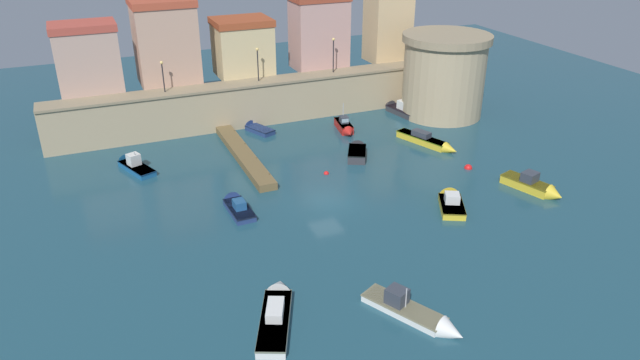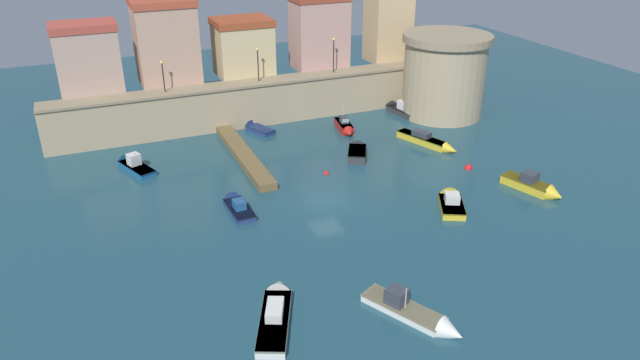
{
  "view_description": "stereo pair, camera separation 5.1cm",
  "coord_description": "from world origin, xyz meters",
  "px_view_note": "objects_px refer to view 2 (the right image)",
  "views": [
    {
      "loc": [
        -16.96,
        -38.75,
        22.52
      ],
      "look_at": [
        0.0,
        1.32,
        1.32
      ],
      "focal_mm": 32.99,
      "sensor_mm": 36.0,
      "label": 1
    },
    {
      "loc": [
        -16.91,
        -38.77,
        22.52
      ],
      "look_at": [
        0.0,
        1.32,
        1.32
      ],
      "focal_mm": 32.99,
      "sensor_mm": 36.0,
      "label": 2
    }
  ],
  "objects_px": {
    "quay_lamp_0": "(163,71)",
    "moored_boat_7": "(535,186)",
    "fortress_tower": "(444,75)",
    "moored_boat_8": "(418,315)",
    "moored_boat_10": "(429,141)",
    "moored_boat_0": "(276,309)",
    "mooring_buoy_0": "(326,174)",
    "quay_lamp_2": "(334,50)",
    "quay_lamp_1": "(258,59)",
    "moored_boat_5": "(132,164)",
    "mooring_buoy_1": "(468,168)",
    "moored_boat_2": "(255,128)",
    "moored_boat_1": "(357,151)",
    "moored_boat_3": "(236,205)",
    "moored_boat_9": "(345,127)",
    "moored_boat_4": "(451,201)",
    "moored_boat_6": "(399,109)"
  },
  "relations": [
    {
      "from": "quay_lamp_0",
      "to": "moored_boat_0",
      "type": "xyz_separation_m",
      "value": [
        0.7,
        -31.7,
        -6.41
      ]
    },
    {
      "from": "quay_lamp_2",
      "to": "moored_boat_5",
      "type": "relative_size",
      "value": 0.67
    },
    {
      "from": "moored_boat_1",
      "to": "moored_boat_9",
      "type": "relative_size",
      "value": 0.97
    },
    {
      "from": "quay_lamp_1",
      "to": "moored_boat_1",
      "type": "height_order",
      "value": "quay_lamp_1"
    },
    {
      "from": "moored_boat_2",
      "to": "moored_boat_3",
      "type": "relative_size",
      "value": 0.88
    },
    {
      "from": "quay_lamp_2",
      "to": "moored_boat_3",
      "type": "relative_size",
      "value": 0.78
    },
    {
      "from": "quay_lamp_1",
      "to": "moored_boat_10",
      "type": "distance_m",
      "value": 19.68
    },
    {
      "from": "quay_lamp_1",
      "to": "moored_boat_7",
      "type": "relative_size",
      "value": 0.63
    },
    {
      "from": "quay_lamp_1",
      "to": "moored_boat_2",
      "type": "relative_size",
      "value": 0.82
    },
    {
      "from": "moored_boat_0",
      "to": "mooring_buoy_0",
      "type": "xyz_separation_m",
      "value": [
        10.51,
        16.74,
        -0.36
      ]
    },
    {
      "from": "moored_boat_5",
      "to": "moored_boat_8",
      "type": "xyz_separation_m",
      "value": [
        12.86,
        -28.64,
        -0.02
      ]
    },
    {
      "from": "quay_lamp_2",
      "to": "mooring_buoy_0",
      "type": "xyz_separation_m",
      "value": [
        -7.31,
        -14.95,
        -7.17
      ]
    },
    {
      "from": "moored_boat_3",
      "to": "moored_boat_10",
      "type": "height_order",
      "value": "moored_boat_10"
    },
    {
      "from": "moored_boat_9",
      "to": "mooring_buoy_1",
      "type": "xyz_separation_m",
      "value": [
        6.44,
        -12.82,
        -0.52
      ]
    },
    {
      "from": "moored_boat_6",
      "to": "quay_lamp_0",
      "type": "bearing_deg",
      "value": 72.69
    },
    {
      "from": "moored_boat_10",
      "to": "moored_boat_0",
      "type": "bearing_deg",
      "value": -70.03
    },
    {
      "from": "mooring_buoy_1",
      "to": "moored_boat_10",
      "type": "bearing_deg",
      "value": 93.74
    },
    {
      "from": "quay_lamp_1",
      "to": "moored_boat_4",
      "type": "distance_m",
      "value": 26.43
    },
    {
      "from": "moored_boat_9",
      "to": "mooring_buoy_0",
      "type": "height_order",
      "value": "moored_boat_9"
    },
    {
      "from": "moored_boat_4",
      "to": "moored_boat_10",
      "type": "bearing_deg",
      "value": 3.0
    },
    {
      "from": "quay_lamp_0",
      "to": "moored_boat_7",
      "type": "bearing_deg",
      "value": -43.92
    },
    {
      "from": "moored_boat_0",
      "to": "moored_boat_5",
      "type": "relative_size",
      "value": 1.21
    },
    {
      "from": "mooring_buoy_0",
      "to": "mooring_buoy_1",
      "type": "bearing_deg",
      "value": -17.8
    },
    {
      "from": "moored_boat_0",
      "to": "moored_boat_2",
      "type": "distance_m",
      "value": 30.52
    },
    {
      "from": "fortress_tower",
      "to": "moored_boat_7",
      "type": "xyz_separation_m",
      "value": [
        -3.54,
        -19.5,
        -4.09
      ]
    },
    {
      "from": "moored_boat_10",
      "to": "moored_boat_5",
      "type": "bearing_deg",
      "value": -122.12
    },
    {
      "from": "moored_boat_3",
      "to": "moored_boat_9",
      "type": "height_order",
      "value": "moored_boat_9"
    },
    {
      "from": "moored_boat_1",
      "to": "moored_boat_8",
      "type": "relative_size",
      "value": 0.67
    },
    {
      "from": "quay_lamp_0",
      "to": "moored_boat_4",
      "type": "distance_m",
      "value": 30.89
    },
    {
      "from": "moored_boat_0",
      "to": "moored_boat_9",
      "type": "distance_m",
      "value": 30.43
    },
    {
      "from": "fortress_tower",
      "to": "moored_boat_4",
      "type": "bearing_deg",
      "value": -121.32
    },
    {
      "from": "moored_boat_2",
      "to": "quay_lamp_2",
      "type": "bearing_deg",
      "value": -100.99
    },
    {
      "from": "quay_lamp_0",
      "to": "moored_boat_8",
      "type": "xyz_separation_m",
      "value": [
        8.2,
        -35.47,
        -6.42
      ]
    },
    {
      "from": "fortress_tower",
      "to": "moored_boat_1",
      "type": "distance_m",
      "value": 16.06
    },
    {
      "from": "moored_boat_2",
      "to": "fortress_tower",
      "type": "bearing_deg",
      "value": -122.36
    },
    {
      "from": "moored_boat_2",
      "to": "moored_boat_10",
      "type": "distance_m",
      "value": 18.11
    },
    {
      "from": "fortress_tower",
      "to": "moored_boat_0",
      "type": "distance_m",
      "value": 39.15
    },
    {
      "from": "quay_lamp_0",
      "to": "moored_boat_8",
      "type": "bearing_deg",
      "value": -76.98
    },
    {
      "from": "fortress_tower",
      "to": "moored_boat_8",
      "type": "height_order",
      "value": "fortress_tower"
    },
    {
      "from": "moored_boat_0",
      "to": "moored_boat_6",
      "type": "relative_size",
      "value": 1.2
    },
    {
      "from": "quay_lamp_2",
      "to": "moored_boat_0",
      "type": "xyz_separation_m",
      "value": [
        -17.82,
        -31.7,
        -6.8
      ]
    },
    {
      "from": "quay_lamp_1",
      "to": "quay_lamp_2",
      "type": "distance_m",
      "value": 8.69
    },
    {
      "from": "fortress_tower",
      "to": "moored_boat_7",
      "type": "height_order",
      "value": "fortress_tower"
    },
    {
      "from": "quay_lamp_0",
      "to": "moored_boat_7",
      "type": "height_order",
      "value": "quay_lamp_0"
    },
    {
      "from": "quay_lamp_1",
      "to": "mooring_buoy_1",
      "type": "relative_size",
      "value": 4.84
    },
    {
      "from": "moored_boat_7",
      "to": "mooring_buoy_0",
      "type": "bearing_deg",
      "value": -141.79
    },
    {
      "from": "moored_boat_7",
      "to": "mooring_buoy_1",
      "type": "height_order",
      "value": "moored_boat_7"
    },
    {
      "from": "moored_boat_10",
      "to": "mooring_buoy_0",
      "type": "xyz_separation_m",
      "value": [
        -12.01,
        -2.12,
        -0.43
      ]
    },
    {
      "from": "fortress_tower",
      "to": "mooring_buoy_0",
      "type": "xyz_separation_m",
      "value": [
        -18.26,
        -9.47,
        -4.59
      ]
    },
    {
      "from": "fortress_tower",
      "to": "mooring_buoy_0",
      "type": "relative_size",
      "value": 19.89
    }
  ]
}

